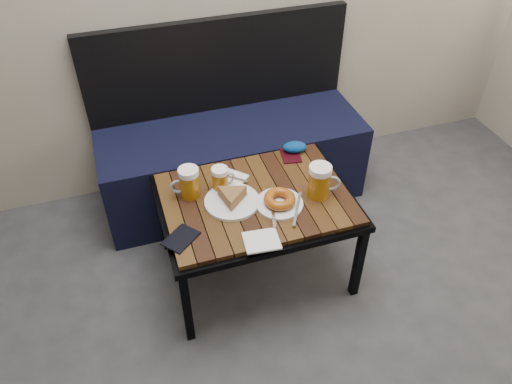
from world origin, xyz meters
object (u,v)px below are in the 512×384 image
object	(u,v)px
cafe_table	(256,204)
passport_burgundy	(291,155)
bench	(231,153)
knit_pouch	(295,147)
beer_mug_centre	(221,179)
passport_navy	(181,238)
plate_bagel	(280,201)
beer_mug_left	(189,182)
plate_pie	(232,198)
beer_mug_right	(320,181)

from	to	relation	value
cafe_table	passport_burgundy	world-z (taller)	passport_burgundy
bench	knit_pouch	world-z (taller)	bench
beer_mug_centre	passport_navy	distance (m)	0.34
beer_mug_centre	plate_bagel	bearing A→B (deg)	-52.11
cafe_table	plate_bagel	size ratio (longest dim) A/B	3.29
beer_mug_left	passport_navy	distance (m)	0.27
passport_navy	beer_mug_left	bearing A→B (deg)	120.29
beer_mug_centre	plate_bagel	distance (m)	0.28
bench	plate_pie	xyz separation A→B (m)	(-0.16, -0.61, 0.23)
bench	beer_mug_centre	xyz separation A→B (m)	(-0.18, -0.51, 0.26)
cafe_table	plate_bagel	distance (m)	0.13
knit_pouch	beer_mug_centre	bearing A→B (deg)	-158.07
cafe_table	plate_pie	xyz separation A→B (m)	(-0.11, -0.01, 0.07)
bench	passport_navy	bearing A→B (deg)	-118.86
cafe_table	beer_mug_right	size ratio (longest dim) A/B	5.41
beer_mug_centre	passport_burgundy	world-z (taller)	beer_mug_centre
plate_bagel	passport_burgundy	xyz separation A→B (m)	(0.17, 0.31, -0.02)
plate_bagel	passport_burgundy	distance (m)	0.36
plate_pie	knit_pouch	world-z (taller)	plate_pie
beer_mug_left	beer_mug_centre	xyz separation A→B (m)	(0.14, -0.01, -0.01)
passport_burgundy	knit_pouch	world-z (taller)	knit_pouch
plate_bagel	passport_burgundy	bearing A→B (deg)	61.31
knit_pouch	plate_bagel	bearing A→B (deg)	-120.63
cafe_table	knit_pouch	bearing A→B (deg)	42.82
beer_mug_right	plate_bagel	distance (m)	0.19
bench	beer_mug_left	distance (m)	0.65
beer_mug_right	knit_pouch	bearing A→B (deg)	102.54
cafe_table	beer_mug_right	bearing A→B (deg)	-15.21
cafe_table	knit_pouch	size ratio (longest dim) A/B	7.31
passport_navy	plate_pie	bearing A→B (deg)	79.79
passport_burgundy	beer_mug_right	bearing A→B (deg)	-78.46
passport_burgundy	beer_mug_left	bearing A→B (deg)	-156.97
plate_bagel	passport_navy	size ratio (longest dim) A/B	1.88
bench	knit_pouch	bearing A→B (deg)	-56.26
plate_bagel	passport_navy	world-z (taller)	plate_bagel
beer_mug_centre	beer_mug_left	bearing A→B (deg)	165.41
cafe_table	plate_bagel	world-z (taller)	plate_bagel
bench	beer_mug_centre	world-z (taller)	bench
knit_pouch	beer_mug_left	bearing A→B (deg)	-163.85
beer_mug_right	knit_pouch	world-z (taller)	beer_mug_right
knit_pouch	cafe_table	bearing A→B (deg)	-137.18
cafe_table	plate_bagel	xyz separation A→B (m)	(0.08, -0.08, 0.07)
bench	beer_mug_left	bearing A→B (deg)	-122.75
beer_mug_right	plate_pie	size ratio (longest dim) A/B	0.66
beer_mug_left	beer_mug_centre	bearing A→B (deg)	-178.67
cafe_table	beer_mug_left	distance (m)	0.31
passport_navy	knit_pouch	world-z (taller)	knit_pouch
plate_pie	passport_navy	bearing A→B (deg)	-150.56
cafe_table	knit_pouch	distance (m)	0.39
passport_navy	passport_burgundy	bearing A→B (deg)	82.23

